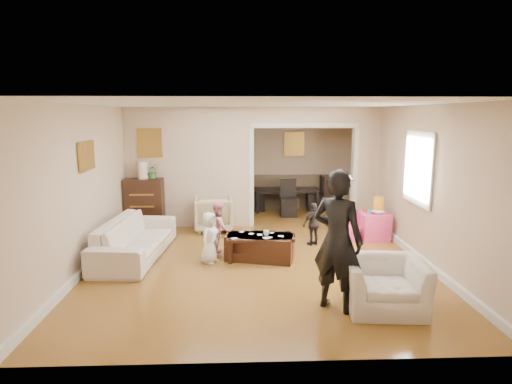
{
  "coord_description": "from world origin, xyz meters",
  "views": [
    {
      "loc": [
        -0.29,
        -7.33,
        2.44
      ],
      "look_at": [
        0.0,
        0.2,
        1.05
      ],
      "focal_mm": 29.49,
      "sensor_mm": 36.0,
      "label": 1
    }
  ],
  "objects_px": {
    "sofa": "(136,238)",
    "play_table": "(373,226)",
    "dresser": "(145,204)",
    "child_toddler": "(314,224)",
    "coffee_cup": "(266,233)",
    "adult_person": "(337,241)",
    "child_kneel_b": "(220,228)",
    "cyan_cup": "(369,211)",
    "coffee_table": "(260,247)",
    "armchair_back": "(214,214)",
    "dining_table": "(286,199)",
    "armchair_front": "(384,285)",
    "table_lamp": "(143,170)",
    "child_kneel_a": "(209,238)"
  },
  "relations": [
    {
      "from": "play_table",
      "to": "armchair_front",
      "type": "bearing_deg",
      "value": -105.07
    },
    {
      "from": "dresser",
      "to": "armchair_back",
      "type": "bearing_deg",
      "value": -4.45
    },
    {
      "from": "dresser",
      "to": "coffee_table",
      "type": "bearing_deg",
      "value": -39.76
    },
    {
      "from": "sofa",
      "to": "cyan_cup",
      "type": "distance_m",
      "value": 4.45
    },
    {
      "from": "dining_table",
      "to": "child_kneel_b",
      "type": "height_order",
      "value": "child_kneel_b"
    },
    {
      "from": "coffee_table",
      "to": "adult_person",
      "type": "relative_size",
      "value": 0.62
    },
    {
      "from": "dining_table",
      "to": "child_kneel_a",
      "type": "bearing_deg",
      "value": -115.15
    },
    {
      "from": "table_lamp",
      "to": "coffee_table",
      "type": "distance_m",
      "value": 3.27
    },
    {
      "from": "coffee_table",
      "to": "child_kneel_b",
      "type": "height_order",
      "value": "child_kneel_b"
    },
    {
      "from": "sofa",
      "to": "child_kneel_b",
      "type": "distance_m",
      "value": 1.46
    },
    {
      "from": "sofa",
      "to": "cyan_cup",
      "type": "xyz_separation_m",
      "value": [
        4.35,
        0.87,
        0.24
      ]
    },
    {
      "from": "armchair_back",
      "to": "cyan_cup",
      "type": "bearing_deg",
      "value": 161.71
    },
    {
      "from": "armchair_back",
      "to": "table_lamp",
      "type": "relative_size",
      "value": 2.22
    },
    {
      "from": "coffee_table",
      "to": "child_kneel_a",
      "type": "height_order",
      "value": "child_kneel_a"
    },
    {
      "from": "dresser",
      "to": "child_kneel_b",
      "type": "relative_size",
      "value": 1.17
    },
    {
      "from": "dresser",
      "to": "table_lamp",
      "type": "xyz_separation_m",
      "value": [
        0.0,
        0.0,
        0.73
      ]
    },
    {
      "from": "sofa",
      "to": "coffee_table",
      "type": "xyz_separation_m",
      "value": [
        2.15,
        -0.2,
        -0.12
      ]
    },
    {
      "from": "armchair_back",
      "to": "child_toddler",
      "type": "height_order",
      "value": "child_toddler"
    },
    {
      "from": "play_table",
      "to": "child_kneel_a",
      "type": "xyz_separation_m",
      "value": [
        -3.15,
        -1.27,
        0.17
      ]
    },
    {
      "from": "sofa",
      "to": "child_toddler",
      "type": "bearing_deg",
      "value": -75.51
    },
    {
      "from": "sofa",
      "to": "child_toddler",
      "type": "distance_m",
      "value": 3.25
    },
    {
      "from": "coffee_cup",
      "to": "child_kneel_b",
      "type": "xyz_separation_m",
      "value": [
        -0.8,
        0.35,
        0.0
      ]
    },
    {
      "from": "dresser",
      "to": "cyan_cup",
      "type": "bearing_deg",
      "value": -11.19
    },
    {
      "from": "adult_person",
      "to": "coffee_table",
      "type": "bearing_deg",
      "value": -27.3
    },
    {
      "from": "adult_person",
      "to": "child_kneel_b",
      "type": "bearing_deg",
      "value": -16.39
    },
    {
      "from": "cyan_cup",
      "to": "child_kneel_a",
      "type": "xyz_separation_m",
      "value": [
        -3.05,
        -1.22,
        -0.14
      ]
    },
    {
      "from": "sofa",
      "to": "play_table",
      "type": "bearing_deg",
      "value": -73.58
    },
    {
      "from": "coffee_table",
      "to": "play_table",
      "type": "height_order",
      "value": "play_table"
    },
    {
      "from": "dresser",
      "to": "child_kneel_b",
      "type": "xyz_separation_m",
      "value": [
        1.68,
        -1.68,
        -0.08
      ]
    },
    {
      "from": "coffee_table",
      "to": "child_kneel_b",
      "type": "xyz_separation_m",
      "value": [
        -0.7,
        0.3,
        0.26
      ]
    },
    {
      "from": "armchair_front",
      "to": "play_table",
      "type": "distance_m",
      "value": 3.16
    },
    {
      "from": "play_table",
      "to": "child_toddler",
      "type": "distance_m",
      "value": 1.31
    },
    {
      "from": "coffee_table",
      "to": "play_table",
      "type": "xyz_separation_m",
      "value": [
        2.3,
        1.12,
        0.05
      ]
    },
    {
      "from": "coffee_cup",
      "to": "dining_table",
      "type": "xyz_separation_m",
      "value": [
        0.74,
        3.77,
        -0.18
      ]
    },
    {
      "from": "sofa",
      "to": "child_kneel_b",
      "type": "relative_size",
      "value": 2.4
    },
    {
      "from": "coffee_table",
      "to": "child_toddler",
      "type": "bearing_deg",
      "value": 35.54
    },
    {
      "from": "dresser",
      "to": "child_toddler",
      "type": "height_order",
      "value": "dresser"
    },
    {
      "from": "coffee_cup",
      "to": "child_kneel_b",
      "type": "distance_m",
      "value": 0.87
    },
    {
      "from": "armchair_back",
      "to": "play_table",
      "type": "distance_m",
      "value": 3.29
    },
    {
      "from": "armchair_front",
      "to": "coffee_cup",
      "type": "distance_m",
      "value": 2.34
    },
    {
      "from": "child_kneel_b",
      "to": "coffee_table",
      "type": "bearing_deg",
      "value": -118.89
    },
    {
      "from": "sofa",
      "to": "coffee_cup",
      "type": "bearing_deg",
      "value": -91.58
    },
    {
      "from": "table_lamp",
      "to": "dining_table",
      "type": "bearing_deg",
      "value": 28.39
    },
    {
      "from": "armchair_front",
      "to": "child_kneel_a",
      "type": "distance_m",
      "value": 2.94
    },
    {
      "from": "cyan_cup",
      "to": "adult_person",
      "type": "height_order",
      "value": "adult_person"
    },
    {
      "from": "play_table",
      "to": "dining_table",
      "type": "relative_size",
      "value": 0.33
    },
    {
      "from": "coffee_cup",
      "to": "armchair_back",
      "type": "bearing_deg",
      "value": 117.71
    },
    {
      "from": "coffee_cup",
      "to": "adult_person",
      "type": "bearing_deg",
      "value": -67.46
    },
    {
      "from": "coffee_table",
      "to": "child_kneel_b",
      "type": "bearing_deg",
      "value": 156.8
    },
    {
      "from": "coffee_table",
      "to": "child_kneel_a",
      "type": "relative_size",
      "value": 1.3
    }
  ]
}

